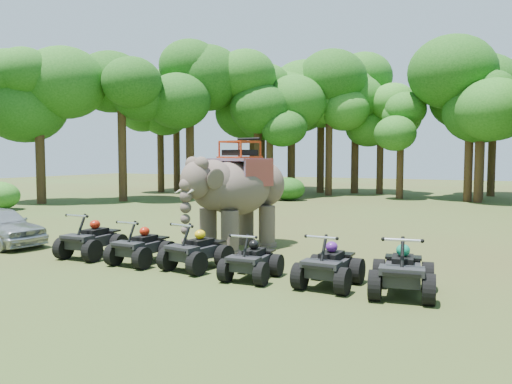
# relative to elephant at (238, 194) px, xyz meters

# --- Properties ---
(ground) EXTENTS (110.00, 110.00, 0.00)m
(ground) POSITION_rel_elephant_xyz_m (0.83, -1.56, -1.79)
(ground) COLOR #47381E
(ground) RESTS_ON ground
(elephant) EXTENTS (2.80, 4.58, 3.58)m
(elephant) POSITION_rel_elephant_xyz_m (0.00, 0.00, 0.00)
(elephant) COLOR brown
(elephant) RESTS_ON ground
(atv_0) EXTENTS (1.43, 1.88, 1.34)m
(atv_0) POSITION_rel_elephant_xyz_m (-3.28, -3.10, -1.12)
(atv_0) COLOR black
(atv_0) RESTS_ON ground
(atv_1) EXTENTS (1.25, 1.70, 1.25)m
(atv_1) POSITION_rel_elephant_xyz_m (-1.34, -3.17, -1.17)
(atv_1) COLOR black
(atv_1) RESTS_ON ground
(atv_2) EXTENTS (1.48, 1.88, 1.28)m
(atv_2) POSITION_rel_elephant_xyz_m (0.41, -3.03, -1.15)
(atv_2) COLOR black
(atv_2) RESTS_ON ground
(atv_3) EXTENTS (1.25, 1.64, 1.16)m
(atv_3) POSITION_rel_elephant_xyz_m (2.22, -3.31, -1.21)
(atv_3) COLOR black
(atv_3) RESTS_ON ground
(atv_4) EXTENTS (1.26, 1.72, 1.26)m
(atv_4) POSITION_rel_elephant_xyz_m (4.14, -3.12, -1.16)
(atv_4) COLOR black
(atv_4) RESTS_ON ground
(atv_5) EXTENTS (1.59, 2.00, 1.34)m
(atv_5) POSITION_rel_elephant_xyz_m (5.78, -3.10, -1.12)
(atv_5) COLOR black
(atv_5) RESTS_ON ground
(tree_0) EXTENTS (4.64, 4.64, 6.62)m
(tree_0) POSITION_rel_elephant_xyz_m (0.83, 21.97, 1.52)
(tree_0) COLOR #195114
(tree_0) RESTS_ON ground
(tree_1) EXTENTS (5.68, 5.68, 8.11)m
(tree_1) POSITION_rel_elephant_xyz_m (5.95, 21.22, 2.27)
(tree_1) COLOR #195114
(tree_1) RESTS_ON ground
(tree_21) EXTENTS (6.43, 6.43, 9.19)m
(tree_21) POSITION_rel_elephant_xyz_m (-18.60, 7.81, 2.80)
(tree_21) COLOR #195114
(tree_21) RESTS_ON ground
(tree_22) EXTENTS (5.91, 5.91, 8.44)m
(tree_22) POSITION_rel_elephant_xyz_m (-15.21, 11.51, 2.43)
(tree_22) COLOR #195114
(tree_22) RESTS_ON ground
(tree_23) EXTENTS (6.91, 6.91, 9.88)m
(tree_23) POSITION_rel_elephant_xyz_m (-12.66, 15.66, 3.15)
(tree_23) COLOR #195114
(tree_23) RESTS_ON ground
(tree_24) EXTENTS (6.92, 6.92, 9.89)m
(tree_24) POSITION_rel_elephant_xyz_m (-8.81, 18.80, 3.15)
(tree_24) COLOR #195114
(tree_24) RESTS_ON ground
(tree_25) EXTENTS (5.44, 5.44, 7.78)m
(tree_25) POSITION_rel_elephant_xyz_m (-4.59, 22.44, 2.10)
(tree_25) COLOR #195114
(tree_25) RESTS_ON ground
(tree_26) EXTENTS (5.93, 5.93, 8.46)m
(tree_26) POSITION_rel_elephant_xyz_m (-10.99, 22.18, 2.44)
(tree_26) COLOR #195114
(tree_26) RESTS_ON ground
(tree_28) EXTENTS (7.20, 7.20, 10.29)m
(tree_28) POSITION_rel_elephant_xyz_m (-3.51, 25.78, 3.35)
(tree_28) COLOR #195114
(tree_28) RESTS_ON ground
(tree_29) EXTENTS (6.97, 6.97, 9.96)m
(tree_29) POSITION_rel_elephant_xyz_m (-6.14, 24.89, 3.19)
(tree_29) COLOR #195114
(tree_29) RESTS_ON ground
(tree_30) EXTENTS (5.90, 5.90, 8.43)m
(tree_30) POSITION_rel_elephant_xyz_m (-18.04, 19.22, 2.43)
(tree_30) COLOR #195114
(tree_30) RESTS_ON ground
(tree_31) EXTENTS (6.55, 6.55, 9.36)m
(tree_31) POSITION_rel_elephant_xyz_m (-18.07, 21.47, 2.89)
(tree_31) COLOR #195114
(tree_31) RESTS_ON ground
(tree_32) EXTENTS (6.35, 6.35, 9.06)m
(tree_32) POSITION_rel_elephant_xyz_m (-12.31, 26.52, 2.74)
(tree_32) COLOR #195114
(tree_32) RESTS_ON ground
(tree_33) EXTENTS (5.40, 5.40, 7.71)m
(tree_33) POSITION_rel_elephant_xyz_m (-1.49, 25.87, 2.07)
(tree_33) COLOR #195114
(tree_33) RESTS_ON ground
(tree_34) EXTENTS (6.97, 6.97, 9.96)m
(tree_34) POSITION_rel_elephant_xyz_m (5.88, 23.53, 3.19)
(tree_34) COLOR #195114
(tree_34) RESTS_ON ground
(tree_35) EXTENTS (7.23, 7.23, 10.32)m
(tree_35) POSITION_rel_elephant_xyz_m (-7.45, 21.88, 3.37)
(tree_35) COLOR #195114
(tree_35) RESTS_ON ground
(tree_36) EXTENTS (5.16, 5.16, 7.37)m
(tree_36) POSITION_rel_elephant_xyz_m (-7.76, 18.61, 1.89)
(tree_36) COLOR #195114
(tree_36) RESTS_ON ground
(tree_37) EXTENTS (5.63, 5.63, 8.04)m
(tree_37) POSITION_rel_elephant_xyz_m (5.30, 21.62, 2.23)
(tree_37) COLOR #195114
(tree_37) RESTS_ON ground
(tree_38) EXTENTS (6.16, 6.16, 8.80)m
(tree_38) POSITION_rel_elephant_xyz_m (6.50, 27.29, 2.61)
(tree_38) COLOR #195114
(tree_38) RESTS_ON ground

